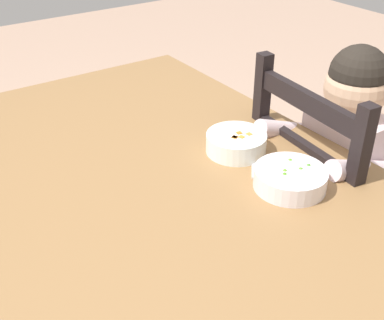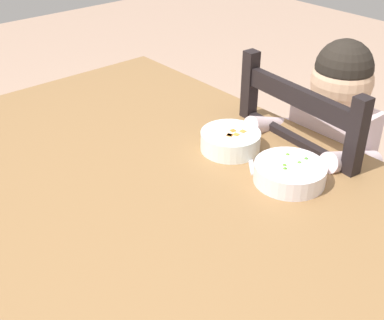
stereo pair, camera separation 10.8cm
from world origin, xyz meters
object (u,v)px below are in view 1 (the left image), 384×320
at_px(dining_chair, 328,211).
at_px(spoon, 254,157).
at_px(dining_table, 155,205).
at_px(bowl_of_peas, 290,178).
at_px(child_figure, 337,159).
at_px(bowl_of_carrots, 236,142).

distance_m(dining_chair, spoon, 0.39).
height_order(dining_table, bowl_of_peas, bowl_of_peas).
xyz_separation_m(bowl_of_peas, spoon, (-0.14, 0.02, -0.02)).
height_order(child_figure, bowl_of_peas, child_figure).
bearing_deg(child_figure, dining_chair, 119.10).
relative_size(child_figure, spoon, 8.22).
relative_size(dining_chair, bowl_of_peas, 5.39).
relative_size(dining_chair, child_figure, 0.94).
relative_size(bowl_of_carrots, spoon, 1.33).
bearing_deg(bowl_of_peas, bowl_of_carrots, -179.99).
relative_size(bowl_of_peas, bowl_of_carrots, 1.08).
relative_size(child_figure, bowl_of_carrots, 6.18).
height_order(dining_chair, bowl_of_peas, dining_chair).
height_order(dining_chair, bowl_of_carrots, dining_chair).
xyz_separation_m(dining_table, child_figure, (0.12, 0.53, 0.01)).
bearing_deg(dining_table, child_figure, 77.02).
height_order(bowl_of_peas, spoon, bowl_of_peas).
xyz_separation_m(child_figure, bowl_of_peas, (0.10, -0.29, 0.10)).
height_order(dining_table, child_figure, child_figure).
bearing_deg(dining_table, spoon, 72.99).
xyz_separation_m(dining_chair, child_figure, (0.00, -0.01, 0.19)).
distance_m(child_figure, bowl_of_carrots, 0.32).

